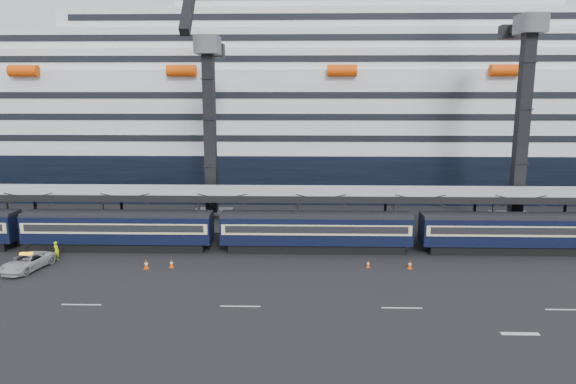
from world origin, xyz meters
name	(u,v)px	position (x,y,z in m)	size (l,w,h in m)	color
ground	(417,288)	(0.00, 0.00, 0.00)	(260.00, 260.00, 0.00)	black
lane_markings	(548,316)	(8.15, -5.23, 0.01)	(111.00, 4.27, 0.02)	beige
train	(349,230)	(-4.65, 10.00, 2.20)	(133.05, 3.00, 4.05)	black
canopy	(390,193)	(0.00, 14.00, 5.25)	(130.00, 6.25, 5.53)	#94969C
cruise_ship	(352,115)	(-1.08, 45.99, 12.34)	(214.09, 28.84, 34.00)	black
crane_dark_near	(209,127)	(-20.00, 18.59, 11.93)	(4.50, 17.75, 35.08)	#52555A
crane_dark_mid	(525,115)	(15.00, 17.59, 13.36)	(4.50, 18.24, 39.64)	#52555A
pickup_truck	(27,262)	(-34.13, 3.61, 0.73)	(2.42, 5.25, 1.46)	#A6A8AD
worker	(56,251)	(-32.87, 6.61, 0.90)	(0.65, 0.43, 1.80)	#BDDE0B
traffic_cone_b	(171,263)	(-21.33, 4.63, 0.40)	(0.40, 0.40, 0.81)	#EE4907
traffic_cone_c	(146,264)	(-23.54, 4.26, 0.43)	(0.44, 0.44, 0.87)	#EE4907
traffic_cone_d	(368,264)	(-3.33, 5.10, 0.34)	(0.34, 0.34, 0.69)	#EE4907
traffic_cone_e	(410,264)	(0.40, 4.85, 0.39)	(0.39, 0.39, 0.79)	#EE4907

